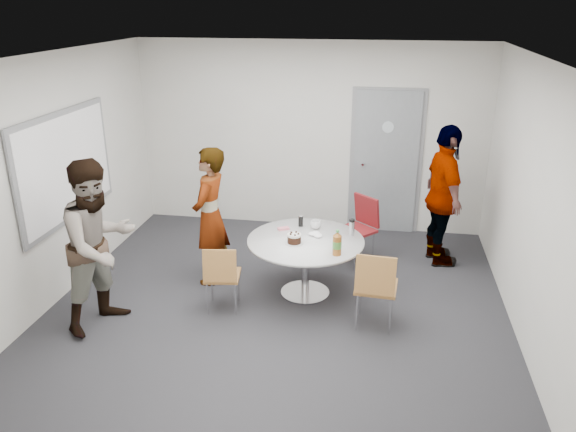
% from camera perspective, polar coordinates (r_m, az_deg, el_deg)
% --- Properties ---
extents(floor, '(5.00, 5.00, 0.00)m').
position_cam_1_polar(floor, '(6.35, -0.99, -9.20)').
color(floor, '#232227').
rests_on(floor, ground).
extents(ceiling, '(5.00, 5.00, 0.00)m').
position_cam_1_polar(ceiling, '(5.50, -1.17, 15.86)').
color(ceiling, silver).
rests_on(ceiling, wall_back).
extents(wall_back, '(5.00, 0.00, 5.00)m').
position_cam_1_polar(wall_back, '(8.16, 2.22, 8.01)').
color(wall_back, silver).
rests_on(wall_back, floor).
extents(wall_left, '(0.00, 5.00, 5.00)m').
position_cam_1_polar(wall_left, '(6.70, -22.64, 3.40)').
color(wall_left, silver).
rests_on(wall_left, floor).
extents(wall_right, '(0.00, 5.00, 5.00)m').
position_cam_1_polar(wall_right, '(5.88, 23.64, 0.89)').
color(wall_right, silver).
rests_on(wall_right, floor).
extents(wall_front, '(5.00, 0.00, 5.00)m').
position_cam_1_polar(wall_front, '(3.58, -8.66, -10.44)').
color(wall_front, silver).
rests_on(wall_front, floor).
extents(door, '(1.02, 0.17, 2.12)m').
position_cam_1_polar(door, '(8.16, 9.89, 5.35)').
color(door, slate).
rests_on(door, wall_back).
extents(whiteboard, '(0.04, 1.90, 1.25)m').
position_cam_1_polar(whiteboard, '(6.81, -21.61, 4.71)').
color(whiteboard, gray).
rests_on(whiteboard, wall_left).
extents(table, '(1.32, 1.32, 0.97)m').
position_cam_1_polar(table, '(6.34, 1.96, -3.20)').
color(table, silver).
rests_on(table, floor).
extents(chair_near_left, '(0.42, 0.45, 0.78)m').
position_cam_1_polar(chair_near_left, '(6.08, -6.78, -5.76)').
color(chair_near_left, brown).
rests_on(chair_near_left, floor).
extents(chair_near_right, '(0.45, 0.48, 0.87)m').
position_cam_1_polar(chair_near_right, '(5.77, 8.91, -6.77)').
color(chair_near_right, brown).
rests_on(chair_near_right, floor).
extents(chair_far, '(0.61, 0.61, 0.88)m').
position_cam_1_polar(chair_far, '(7.24, 7.35, -0.68)').
color(chair_far, maroon).
rests_on(chair_far, floor).
extents(person_main, '(0.45, 0.64, 1.66)m').
position_cam_1_polar(person_main, '(6.64, -7.91, -0.03)').
color(person_main, '#A5C6EA').
rests_on(person_main, floor).
extents(person_left, '(0.98, 1.07, 1.79)m').
position_cam_1_polar(person_left, '(5.97, -18.60, -2.81)').
color(person_left, white).
rests_on(person_left, floor).
extents(person_right, '(0.67, 1.13, 1.81)m').
position_cam_1_polar(person_right, '(7.28, 15.52, 1.94)').
color(person_right, black).
rests_on(person_right, floor).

